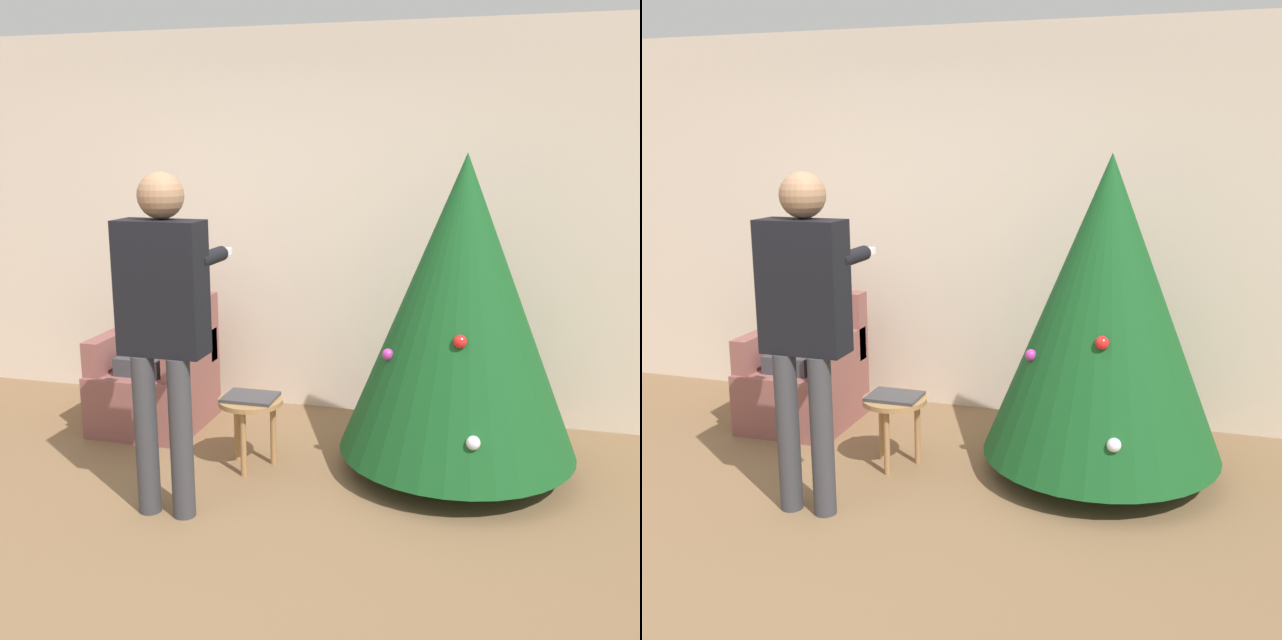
{
  "view_description": "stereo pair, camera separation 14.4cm",
  "coord_description": "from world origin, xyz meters",
  "views": [
    {
      "loc": [
        1.64,
        -2.93,
        1.91
      ],
      "look_at": [
        0.64,
        0.86,
        0.99
      ],
      "focal_mm": 42.0,
      "sensor_mm": 36.0,
      "label": 1
    },
    {
      "loc": [
        1.78,
        -2.89,
        1.91
      ],
      "look_at": [
        0.64,
        0.86,
        0.99
      ],
      "focal_mm": 42.0,
      "sensor_mm": 36.0,
      "label": 2
    }
  ],
  "objects": [
    {
      "name": "person_standing",
      "position": [
        -0.08,
        0.44,
        1.08
      ],
      "size": [
        0.45,
        0.57,
        1.78
      ],
      "color": "#38383D",
      "rests_on": "ground_plane"
    },
    {
      "name": "laptop",
      "position": [
        0.15,
        1.06,
        0.44
      ],
      "size": [
        0.31,
        0.24,
        0.02
      ],
      "color": "#38383D",
      "rests_on": "side_stool"
    },
    {
      "name": "armchair",
      "position": [
        -0.73,
        1.58,
        0.32
      ],
      "size": [
        0.69,
        0.72,
        0.9
      ],
      "color": "brown",
      "rests_on": "ground_plane"
    },
    {
      "name": "ground_plane",
      "position": [
        0.0,
        0.0,
        0.0
      ],
      "size": [
        14.0,
        14.0,
        0.0
      ],
      "primitive_type": "plane",
      "color": "brown"
    },
    {
      "name": "wall_back",
      "position": [
        0.0,
        2.23,
        1.35
      ],
      "size": [
        8.0,
        0.06,
        2.7
      ],
      "color": "beige",
      "rests_on": "ground_plane"
    },
    {
      "name": "side_stool",
      "position": [
        0.15,
        1.06,
        0.36
      ],
      "size": [
        0.39,
        0.39,
        0.43
      ],
      "color": "#A37547",
      "rests_on": "ground_plane"
    },
    {
      "name": "christmas_tree",
      "position": [
        1.35,
        1.34,
        1.0
      ],
      "size": [
        1.39,
        1.39,
        1.87
      ],
      "color": "brown",
      "rests_on": "ground_plane"
    },
    {
      "name": "person_seated",
      "position": [
        -0.73,
        1.56,
        0.68
      ],
      "size": [
        0.36,
        0.46,
        1.24
      ],
      "color": "#38383D",
      "rests_on": "ground_plane"
    }
  ]
}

